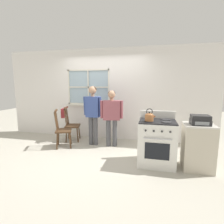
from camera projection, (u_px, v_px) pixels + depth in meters
The scene contains 12 objects.
ground_plane at pixel (91, 155), 4.15m from camera, with size 16.00×16.00×0.00m, color #B2AD9E.
wall_back at pixel (107, 95), 5.28m from camera, with size 6.40×0.16×2.70m.
chair_by_window at pixel (72, 126), 5.14m from camera, with size 0.50×0.51×1.01m.
chair_near_wall at pixel (63, 130), 4.60m from camera, with size 0.54×0.55×1.01m.
person_elderly_left at pixel (93, 110), 4.70m from camera, with size 0.51×0.23×1.60m.
person_teen_center at pixel (112, 113), 4.60m from camera, with size 0.61×0.29×1.49m.
stove at pixel (157, 142), 3.61m from camera, with size 0.74×0.68×1.08m.
kettle at pixel (149, 117), 3.43m from camera, with size 0.21×0.17×0.25m.
potted_plant at pixel (87, 103), 5.36m from camera, with size 0.15×0.15×0.26m.
handbag at pixel (63, 113), 5.07m from camera, with size 0.23×0.24×0.31m.
side_counter at pixel (198, 147), 3.39m from camera, with size 0.55×0.50×0.90m.
stereo at pixel (200, 120), 3.28m from camera, with size 0.34×0.29×0.18m.
Camera 1 is at (1.38, -3.73, 1.65)m, focal length 28.00 mm.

